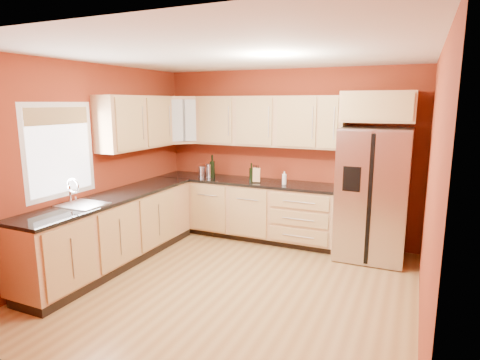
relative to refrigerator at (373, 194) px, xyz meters
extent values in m
plane|color=olive|center=(-1.35, -1.62, -0.89)|extent=(4.00, 4.00, 0.00)
plane|color=silver|center=(-1.35, -1.62, 1.71)|extent=(4.00, 4.00, 0.00)
cube|color=maroon|center=(-1.35, 0.38, 0.41)|extent=(4.00, 0.04, 2.60)
cube|color=maroon|center=(-1.35, -3.62, 0.41)|extent=(4.00, 0.04, 2.60)
cube|color=maroon|center=(-3.35, -1.62, 0.41)|extent=(0.04, 4.00, 2.60)
cube|color=maroon|center=(0.65, -1.62, 0.41)|extent=(0.04, 4.00, 2.60)
cube|color=tan|center=(-1.90, 0.07, -0.45)|extent=(2.90, 0.60, 0.88)
cube|color=tan|center=(-3.05, -1.62, -0.45)|extent=(0.60, 2.80, 0.88)
cube|color=black|center=(-1.90, 0.06, 0.01)|extent=(2.90, 0.62, 0.04)
cube|color=black|center=(-3.04, -1.62, 0.01)|extent=(0.62, 2.80, 0.04)
cube|color=tan|center=(-1.60, 0.21, 0.94)|extent=(2.30, 0.33, 0.75)
cube|color=tan|center=(-3.19, -0.90, 0.94)|extent=(0.33, 1.35, 0.75)
cube|color=tan|center=(-3.02, 0.04, 0.94)|extent=(0.67, 0.67, 0.75)
cube|color=tan|center=(0.00, 0.07, 1.16)|extent=(0.92, 0.60, 0.40)
cube|color=#B9B9BE|center=(0.00, 0.00, 0.00)|extent=(0.90, 0.75, 1.78)
cube|color=white|center=(-3.33, -2.12, 0.66)|extent=(0.03, 0.90, 1.00)
cylinder|color=#B9B9BE|center=(-2.67, 0.07, 0.12)|extent=(0.13, 0.13, 0.17)
cylinder|color=#B9B9BE|center=(-2.52, 0.07, 0.14)|extent=(0.16, 0.16, 0.21)
cube|color=tan|center=(-1.68, -0.01, 0.14)|extent=(0.13, 0.13, 0.22)
cylinder|color=white|center=(-1.25, 0.00, 0.13)|extent=(0.08, 0.08, 0.19)
camera|label=1|loc=(0.52, -5.54, 1.21)|focal=30.00mm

